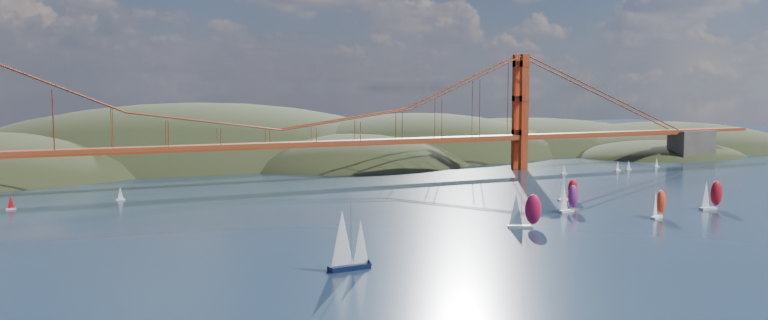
{
  "coord_description": "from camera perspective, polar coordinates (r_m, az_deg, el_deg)",
  "views": [
    {
      "loc": [
        -93.12,
        -115.76,
        39.06
      ],
      "look_at": [
        4.82,
        90.0,
        17.12
      ],
      "focal_mm": 35.0,
      "sensor_mm": 36.0,
      "label": 1
    }
  ],
  "objects": [
    {
      "name": "racer_0",
      "position": [
        212.89,
        10.63,
        -3.77
      ],
      "size": [
        9.68,
        6.59,
        10.83
      ],
      "rotation": [
        0.0,
        0.0,
        -0.39
      ],
      "color": "silver",
      "rests_on": "ground"
    },
    {
      "name": "distant_boat_6",
      "position": [
        375.73,
        18.14,
        -0.37
      ],
      "size": [
        3.0,
        2.0,
        4.7
      ],
      "color": "silver",
      "rests_on": "ground"
    },
    {
      "name": "distant_boat_2",
      "position": [
        269.61,
        -26.57,
        -2.9
      ],
      "size": [
        3.0,
        2.0,
        4.7
      ],
      "color": "silver",
      "rests_on": "ground"
    },
    {
      "name": "distant_boat_7",
      "position": [
        393.88,
        20.06,
        -0.17
      ],
      "size": [
        3.0,
        2.0,
        4.7
      ],
      "color": "silver",
      "rests_on": "ground"
    },
    {
      "name": "distant_boat_4",
      "position": [
        350.32,
        13.56,
        -0.66
      ],
      "size": [
        3.0,
        2.0,
        4.7
      ],
      "color": "silver",
      "rests_on": "ground"
    },
    {
      "name": "headlands",
      "position": [
        420.71,
        -6.1,
        -1.57
      ],
      "size": [
        725.0,
        225.0,
        96.0
      ],
      "color": "black",
      "rests_on": "ground"
    },
    {
      "name": "racer_rwb",
      "position": [
        243.66,
        13.89,
        -2.81
      ],
      "size": [
        8.52,
        4.47,
        9.56
      ],
      "rotation": [
        0.0,
        0.0,
        0.2
      ],
      "color": "silver",
      "rests_on": "ground"
    },
    {
      "name": "distant_boat_5",
      "position": [
        370.91,
        17.38,
        -0.42
      ],
      "size": [
        3.0,
        2.0,
        4.7
      ],
      "color": "silver",
      "rests_on": "ground"
    },
    {
      "name": "racer_3",
      "position": [
        267.78,
        13.82,
        -2.18
      ],
      "size": [
        7.52,
        3.75,
        8.46
      ],
      "rotation": [
        0.0,
        0.0,
        -0.17
      ],
      "color": "silver",
      "rests_on": "ground"
    },
    {
      "name": "bridge",
      "position": [
        309.63,
        -8.31,
        4.18
      ],
      "size": [
        552.0,
        12.0,
        55.0
      ],
      "color": "#943B19",
      "rests_on": "ground"
    },
    {
      "name": "racer_2",
      "position": [
        263.39,
        23.65,
        -2.4
      ],
      "size": [
        9.13,
        3.69,
        10.52
      ],
      "rotation": [
        0.0,
        0.0,
        0.01
      ],
      "color": "silver",
      "rests_on": "ground"
    },
    {
      "name": "distant_boat_3",
      "position": [
        276.74,
        -19.45,
        -2.43
      ],
      "size": [
        3.0,
        2.0,
        4.7
      ],
      "color": "silver",
      "rests_on": "ground"
    },
    {
      "name": "sloop_navy",
      "position": [
        161.51,
        -2.79,
        -6.15
      ],
      "size": [
        9.6,
        5.66,
        14.67
      ],
      "rotation": [
        0.0,
        0.0,
        0.08
      ],
      "color": "black",
      "rests_on": "ground"
    },
    {
      "name": "ground",
      "position": [
        153.62,
        13.09,
        -9.38
      ],
      "size": [
        1200.0,
        1200.0,
        0.0
      ],
      "primitive_type": "plane",
      "color": "black",
      "rests_on": "ground"
    },
    {
      "name": "racer_1",
      "position": [
        240.37,
        20.16,
        -3.12
      ],
      "size": [
        8.4,
        5.82,
        9.41
      ],
      "rotation": [
        0.0,
        0.0,
        0.41
      ],
      "color": "white",
      "rests_on": "ground"
    }
  ]
}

